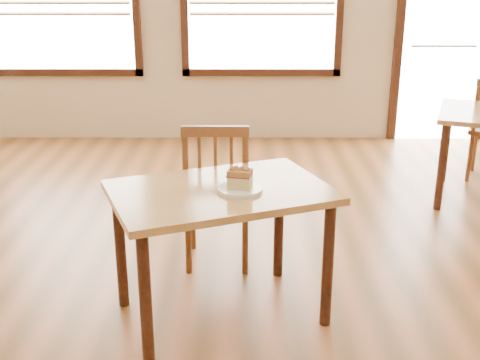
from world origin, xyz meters
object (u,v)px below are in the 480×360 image
object	(u,v)px
cake_slice	(240,178)
cafe_chair_main	(217,193)
plate	(240,190)
cafe_table_main	(220,208)

from	to	relation	value
cake_slice	cafe_chair_main	bearing A→B (deg)	115.27
cafe_chair_main	plate	xyz separation A→B (m)	(0.15, -0.66, 0.26)
cafe_chair_main	plate	world-z (taller)	cafe_chair_main
cafe_table_main	cafe_chair_main	bearing A→B (deg)	72.21
cafe_table_main	cafe_chair_main	world-z (taller)	cafe_chair_main
cafe_table_main	cake_slice	world-z (taller)	cake_slice
plate	cake_slice	world-z (taller)	cake_slice
plate	cake_slice	xyz separation A→B (m)	(-0.00, -0.00, 0.06)
cafe_chair_main	cake_slice	size ratio (longest dim) A/B	6.90
cafe_table_main	plate	distance (m)	0.16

